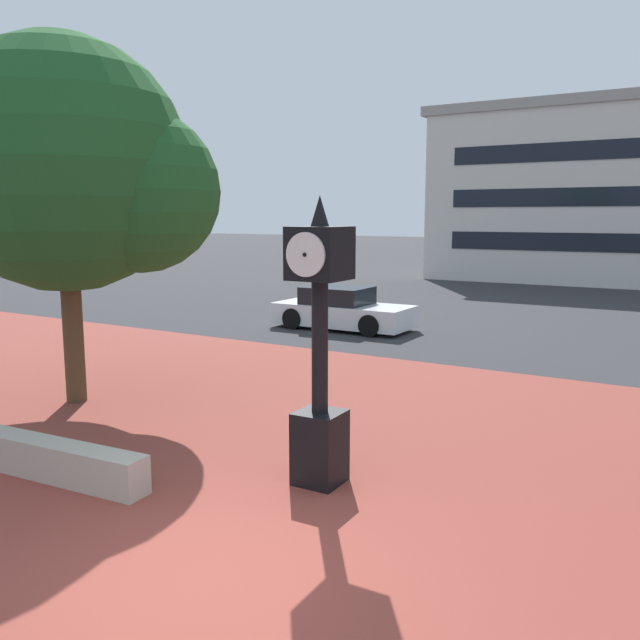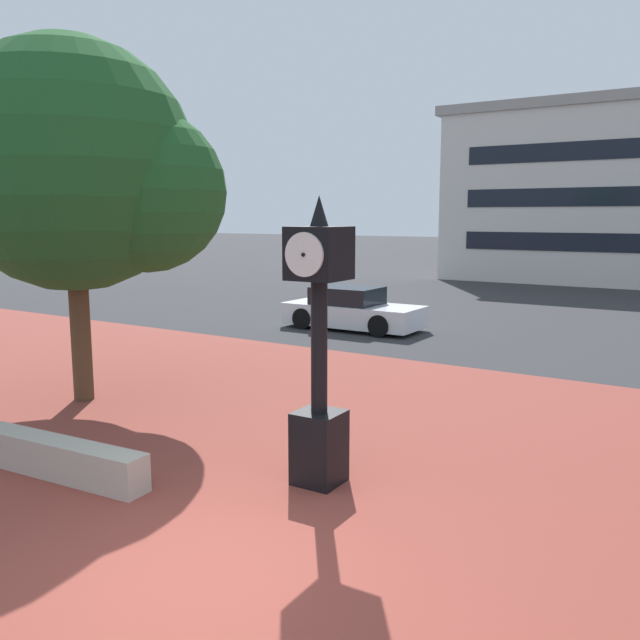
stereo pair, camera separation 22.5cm
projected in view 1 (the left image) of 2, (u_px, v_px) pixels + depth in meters
name	position (u px, v px, depth m)	size (l,w,h in m)	color
ground_plane	(208.00, 579.00, 6.31)	(200.00, 200.00, 0.00)	#2D2D30
plaza_brick_paving	(356.00, 476.00, 8.82)	(44.00, 13.93, 0.01)	brown
planter_wall	(46.00, 459.00, 8.76)	(3.20, 0.40, 0.50)	#ADA393
street_clock	(320.00, 350.00, 8.33)	(0.66, 0.77, 3.66)	black
plaza_tree	(80.00, 171.00, 11.74)	(4.81, 4.48, 6.53)	#4C3823
car_street_mid	(342.00, 310.00, 20.30)	(4.23, 1.86, 1.28)	silver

